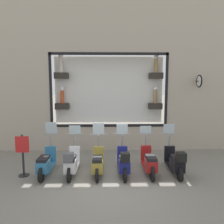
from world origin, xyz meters
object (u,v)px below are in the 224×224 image
shop_sign_post (23,154)px  scooter_black_0 (175,162)px  scooter_navy_2 (124,162)px  scooter_teal_5 (46,163)px  scooter_red_1 (149,162)px  scooter_white_4 (72,162)px  scooter_olive_3 (98,163)px

shop_sign_post → scooter_black_0: bearing=-90.2°
scooter_black_0 → scooter_navy_2: (0.00, 1.76, 0.00)m
scooter_navy_2 → scooter_teal_5: (0.07, 2.64, -0.03)m
scooter_red_1 → scooter_teal_5: scooter_teal_5 is taller
scooter_navy_2 → scooter_white_4: scooter_navy_2 is taller
scooter_black_0 → shop_sign_post: 5.16m
shop_sign_post → scooter_red_1: bearing=-89.4°
scooter_teal_5 → scooter_olive_3: bearing=-90.1°
scooter_white_4 → scooter_teal_5: size_ratio=1.00×
scooter_teal_5 → scooter_red_1: bearing=-90.1°
scooter_white_4 → scooter_teal_5: (0.07, 0.88, -0.03)m
scooter_navy_2 → shop_sign_post: scooter_navy_2 is taller
scooter_teal_5 → scooter_black_0: bearing=-90.9°
scooter_black_0 → scooter_navy_2: size_ratio=1.00×
scooter_white_4 → shop_sign_post: bearing=89.3°
scooter_white_4 → shop_sign_post: size_ratio=1.27×
scooter_red_1 → shop_sign_post: scooter_red_1 is taller
scooter_black_0 → scooter_olive_3: (0.07, 2.64, -0.04)m
scooter_olive_3 → scooter_white_4: scooter_olive_3 is taller
scooter_red_1 → scooter_black_0: bearing=-94.3°
scooter_black_0 → scooter_teal_5: size_ratio=1.00×
scooter_olive_3 → scooter_white_4: (-0.06, 0.88, 0.05)m
scooter_red_1 → scooter_navy_2: (-0.07, 0.88, 0.03)m
scooter_navy_2 → scooter_olive_3: (0.06, 0.88, -0.04)m
scooter_olive_3 → shop_sign_post: bearing=91.0°
scooter_red_1 → shop_sign_post: 4.28m
scooter_navy_2 → scooter_olive_3: bearing=85.8°
scooter_black_0 → scooter_teal_5: scooter_teal_5 is taller
scooter_navy_2 → scooter_teal_5: 2.64m
scooter_black_0 → scooter_olive_3: 2.64m
scooter_black_0 → shop_sign_post: size_ratio=1.26×
scooter_olive_3 → scooter_teal_5: bearing=89.9°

